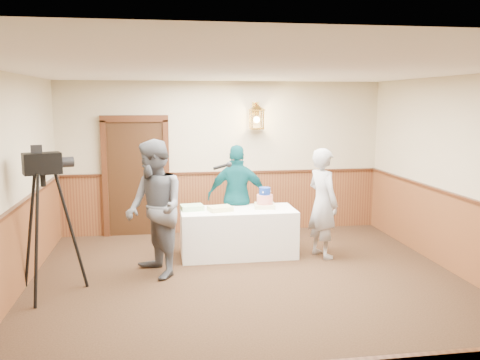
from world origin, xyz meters
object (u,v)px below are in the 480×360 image
object	(u,v)px
baker	(323,203)
tv_camera_rig	(46,232)
sheet_cake_yellow	(220,208)
display_table	(238,232)
assistant_p	(238,197)
sheet_cake_green	(192,207)
tiered_cake	(265,200)
interviewer	(155,209)

from	to	relation	value
baker	tv_camera_rig	xyz separation A→B (m)	(-3.94, -0.97, -0.05)
sheet_cake_yellow	baker	bearing A→B (deg)	-7.20
sheet_cake_yellow	tv_camera_rig	bearing A→B (deg)	-153.47
display_table	baker	world-z (taller)	baker
sheet_cake_yellow	assistant_p	world-z (taller)	assistant_p
sheet_cake_green	baker	distance (m)	2.05
tiered_cake	sheet_cake_green	distance (m)	1.16
assistant_p	tv_camera_rig	world-z (taller)	tv_camera_rig
tiered_cake	tv_camera_rig	distance (m)	3.34
display_table	interviewer	size ratio (longest dim) A/B	0.93
sheet_cake_green	tv_camera_rig	distance (m)	2.31
assistant_p	sheet_cake_green	bearing A→B (deg)	39.00
baker	tiered_cake	bearing A→B (deg)	50.46
sheet_cake_green	assistant_p	distance (m)	0.87
sheet_cake_green	assistant_p	size ratio (longest dim) A/B	0.20
tiered_cake	assistant_p	size ratio (longest dim) A/B	0.21
interviewer	tv_camera_rig	bearing A→B (deg)	-94.62
sheet_cake_green	baker	bearing A→B (deg)	-9.17
display_table	tiered_cake	world-z (taller)	tiered_cake
sheet_cake_yellow	sheet_cake_green	size ratio (longest dim) A/B	1.03
interviewer	sheet_cake_yellow	bearing A→B (deg)	101.67
display_table	tiered_cake	xyz separation A→B (m)	(0.44, 0.06, 0.50)
sheet_cake_yellow	tv_camera_rig	xyz separation A→B (m)	(-2.35, -1.17, 0.03)
display_table	interviewer	xyz separation A→B (m)	(-1.29, -0.77, 0.59)
interviewer	baker	bearing A→B (deg)	77.42
tiered_cake	sheet_cake_green	bearing A→B (deg)	179.72
tiered_cake	sheet_cake_yellow	world-z (taller)	tiered_cake
sheet_cake_green	interviewer	distance (m)	1.02
tiered_cake	assistant_p	bearing A→B (deg)	134.35
display_table	assistant_p	world-z (taller)	assistant_p
sheet_cake_yellow	sheet_cake_green	bearing A→B (deg)	163.79
tiered_cake	interviewer	size ratio (longest dim) A/B	0.19
sheet_cake_yellow	sheet_cake_green	world-z (taller)	sheet_cake_green
tiered_cake	display_table	bearing A→B (deg)	-172.55
tv_camera_rig	sheet_cake_yellow	bearing A→B (deg)	5.46
sheet_cake_green	tv_camera_rig	xyz separation A→B (m)	(-1.92, -1.30, 0.02)
display_table	tv_camera_rig	world-z (taller)	tv_camera_rig
baker	assistant_p	size ratio (longest dim) A/B	1.00
sheet_cake_green	assistant_p	world-z (taller)	assistant_p
interviewer	display_table	bearing A→B (deg)	97.19
tiered_cake	sheet_cake_yellow	size ratio (longest dim) A/B	1.03
display_table	tv_camera_rig	size ratio (longest dim) A/B	0.99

